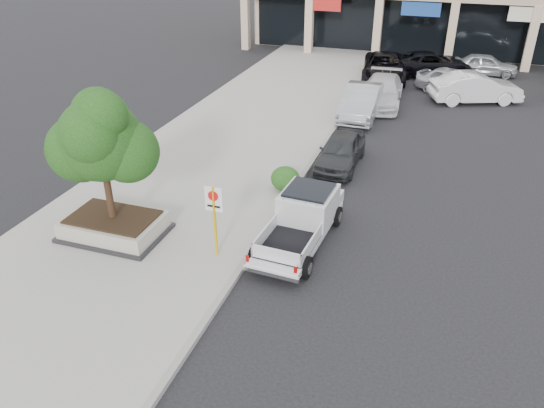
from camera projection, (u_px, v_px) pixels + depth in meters
The scene contains 16 objects.
ground at pixel (292, 278), 15.35m from camera, with size 120.00×120.00×0.00m, color black.
sidewalk at pixel (207, 168), 21.85m from camera, with size 8.00×52.00×0.15m, color gray.
curb at pixel (299, 181), 20.73m from camera, with size 0.20×52.00×0.15m, color gray.
planter at pixel (114, 226), 17.02m from camera, with size 3.20×2.20×0.68m.
planter_tree at pixel (107, 139), 15.70m from camera, with size 2.90×2.55×4.00m.
no_parking_sign at pixel (214, 212), 15.47m from camera, with size 0.55×0.09×2.30m.
hedge at pixel (285, 179), 19.70m from camera, with size 1.10×0.99×0.94m, color #124013.
pickup_truck at pixel (299, 223), 16.61m from camera, with size 1.81×4.90×1.54m, color silver, non-canonical shape.
curb_car_a at pixel (341, 150), 21.91m from camera, with size 1.59×3.94×1.34m, color #2A2C2F.
curb_car_b at pixel (362, 102), 27.16m from camera, with size 1.70×4.88×1.61m, color #9EA2A6.
curb_car_c at pixel (382, 91), 28.91m from camera, with size 2.09×5.14×1.49m, color silver.
curb_car_d at pixel (385, 67), 33.25m from camera, with size 2.65×5.74×1.59m, color black.
lot_car_a at pixel (454, 82), 30.61m from camera, with size 1.75×4.35×1.48m, color #ADAEB5.
lot_car_b at pixel (475, 88), 29.25m from camera, with size 1.71×4.91×1.62m, color silver.
lot_car_d at pixel (430, 64), 34.28m from camera, with size 2.46×5.34×1.48m, color black.
lot_car_e at pixel (486, 65), 34.31m from camera, with size 1.60×3.97×1.35m, color #A2A6AA.
Camera 1 is at (3.46, -11.93, 9.29)m, focal length 35.00 mm.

